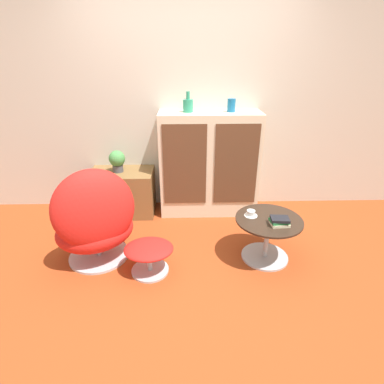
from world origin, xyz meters
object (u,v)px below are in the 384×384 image
Objects in this scene: tv_console at (123,192)px; teacup at (251,214)px; coffee_table at (267,234)px; book_stack at (280,221)px; vase_leftmost at (188,105)px; potted_plant at (117,160)px; egg_chair at (95,221)px; ottoman at (149,252)px; sideboard at (209,164)px; vase_inner_left at (231,105)px.

tv_console is 6.08× the size of teacup.
book_stack reaches higher than coffee_table.
teacup is 0.72× the size of book_stack.
vase_leftmost is 0.86× the size of potted_plant.
egg_chair is at bearing -177.61° from teacup.
vase_leftmost reaches higher than ottoman.
egg_chair is at bearing 179.90° from coffee_table.
book_stack is at bearing -34.15° from tv_console.
ottoman is at bearing -176.56° from book_stack.
egg_chair is (-0.06, -0.97, 0.17)m from tv_console.
sideboard is 0.72m from vase_inner_left.
ottoman is 1.72× the size of potted_plant.
tv_console reaches higher than book_stack.
vase_inner_left is (1.35, 1.00, 0.86)m from egg_chair.
ottoman is 1.82m from vase_inner_left.
teacup is (0.94, 0.24, 0.24)m from ottoman.
potted_plant reaches higher than tv_console.
book_stack is (0.79, -1.11, -0.83)m from vase_leftmost.
sideboard is 7.16× the size of book_stack.
coffee_table is 2.41× the size of potted_plant.
sideboard is 9.92× the size of teacup.
vase_inner_left is (0.23, 0.00, 0.68)m from sideboard.
sideboard is at bearing -179.05° from vase_inner_left.
vase_inner_left is (-0.25, 1.01, 1.03)m from coffee_table.
vase_leftmost is 1.53× the size of vase_inner_left.
vase_inner_left is at bearing 54.21° from ottoman.
teacup is (1.41, -0.91, -0.23)m from potted_plant.
vase_inner_left is (1.28, 0.03, 1.03)m from tv_console.
potted_plant is (-0.83, -0.03, -0.62)m from vase_leftmost.
vase_inner_left is (0.85, 1.18, 1.09)m from ottoman.
egg_chair reaches higher than tv_console.
tv_console is 1.94m from book_stack.
potted_plant is (-1.08, -0.02, 0.07)m from sideboard.
book_stack is (0.54, -1.11, -0.15)m from sideboard.
coffee_table is at bearing -64.27° from sideboard.
teacup is at bearing -33.04° from potted_plant.
tv_console is 1.65m from vase_inner_left.
potted_plant is at bearing -178.77° from vase_inner_left.
vase_leftmost is (0.37, 1.18, 1.09)m from ottoman.
tv_console is at bearing -178.71° from vase_inner_left.
book_stack reaches higher than teacup.
teacup is at bearing -70.93° from sideboard.
vase_leftmost is at bearing 180.00° from vase_inner_left.
tv_console is 1.31m from vase_leftmost.
coffee_table is 1.62m from vase_leftmost.
ottoman is at bearing -19.90° from egg_chair.
sideboard is at bearing 41.89° from egg_chair.
vase_leftmost is 1.60m from book_stack.
sideboard is at bearing 1.37° from tv_console.
vase_inner_left reaches higher than coffee_table.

